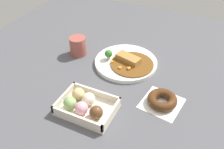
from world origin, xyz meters
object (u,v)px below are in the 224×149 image
Objects in this scene: chocolate_ring_donut at (162,100)px; coffee_mug at (78,46)px; curry_plate at (126,62)px; donut_box at (85,105)px.

coffee_mug reaches higher than chocolate_ring_donut.
curry_plate is at bearing 4.11° from coffee_mug.
donut_box is (-0.02, -0.33, 0.01)m from curry_plate.
donut_box is 0.29m from chocolate_ring_donut.
coffee_mug is at bearing -175.89° from curry_plate.
chocolate_ring_donut is 0.49m from coffee_mug.
curry_plate reaches higher than donut_box.
curry_plate is 0.28m from chocolate_ring_donut.
donut_box is 2.34× the size of coffee_mug.
chocolate_ring_donut is at bearing -18.42° from coffee_mug.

